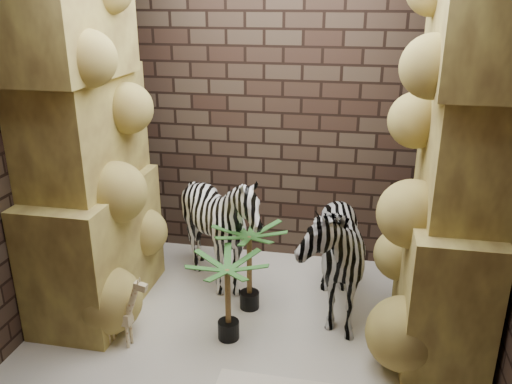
% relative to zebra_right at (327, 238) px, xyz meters
% --- Properties ---
extents(floor, '(3.50, 3.50, 0.00)m').
position_rel_zebra_right_xyz_m(floor, '(-0.53, -0.28, -0.68)').
color(floor, beige).
rests_on(floor, ground).
extents(wall_back, '(3.50, 0.00, 3.50)m').
position_rel_zebra_right_xyz_m(wall_back, '(-0.53, 0.97, 0.82)').
color(wall_back, black).
rests_on(wall_back, ground).
extents(wall_front, '(3.50, 0.00, 3.50)m').
position_rel_zebra_right_xyz_m(wall_front, '(-0.53, -1.53, 0.82)').
color(wall_front, black).
rests_on(wall_front, ground).
extents(wall_left, '(0.00, 3.00, 3.00)m').
position_rel_zebra_right_xyz_m(wall_left, '(-2.28, -0.28, 0.82)').
color(wall_left, black).
rests_on(wall_left, ground).
extents(wall_right, '(0.00, 3.00, 3.00)m').
position_rel_zebra_right_xyz_m(wall_right, '(1.22, -0.28, 0.82)').
color(wall_right, black).
rests_on(wall_right, ground).
extents(rock_pillar_left, '(0.68, 1.30, 3.00)m').
position_rel_zebra_right_xyz_m(rock_pillar_left, '(-1.93, -0.28, 0.82)').
color(rock_pillar_left, '#DED060').
rests_on(rock_pillar_left, floor).
extents(rock_pillar_right, '(0.58, 1.25, 3.00)m').
position_rel_zebra_right_xyz_m(rock_pillar_right, '(0.89, -0.28, 0.82)').
color(rock_pillar_right, '#DED060').
rests_on(rock_pillar_right, floor).
extents(zebra_right, '(0.82, 1.24, 1.36)m').
position_rel_zebra_right_xyz_m(zebra_right, '(0.00, 0.00, 0.00)').
color(zebra_right, white).
rests_on(zebra_right, floor).
extents(zebra_left, '(0.98, 1.21, 1.09)m').
position_rel_zebra_right_xyz_m(zebra_left, '(-0.96, 0.18, -0.13)').
color(zebra_left, white).
rests_on(zebra_left, floor).
extents(giraffe_toy, '(0.32, 0.13, 0.62)m').
position_rel_zebra_right_xyz_m(giraffe_toy, '(-1.51, -0.80, -0.37)').
color(giraffe_toy, beige).
rests_on(giraffe_toy, floor).
extents(palm_front, '(0.36, 0.36, 0.78)m').
position_rel_zebra_right_xyz_m(palm_front, '(-0.63, -0.10, -0.29)').
color(palm_front, '#1C5720').
rests_on(palm_front, floor).
extents(palm_back, '(0.36, 0.36, 0.71)m').
position_rel_zebra_right_xyz_m(palm_back, '(-0.70, -0.56, -0.33)').
color(palm_back, '#1C5720').
rests_on(palm_back, floor).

